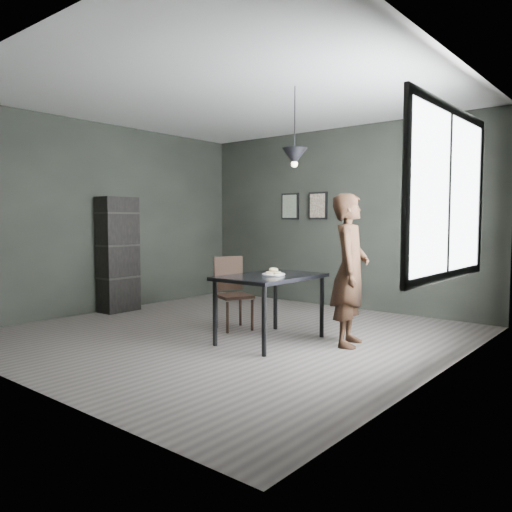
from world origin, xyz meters
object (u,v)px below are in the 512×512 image
Objects in this scene: pendant_lamp at (295,157)px; cafe_table at (270,282)px; woman at (350,270)px; wood_chair at (231,288)px; white_plate at (273,275)px; shelf_unit at (118,254)px.

cafe_table is at bearing -158.20° from pendant_lamp.
woman is 1.83× the size of wood_chair.
cafe_table is 1.39× the size of pendant_lamp.
woman is (0.77, 0.41, 0.15)m from cafe_table.
white_plate is 0.94m from wood_chair.
pendant_lamp is at bearing 101.76° from woman.
white_plate is 0.27× the size of pendant_lamp.
shelf_unit is (-2.92, 0.05, 0.18)m from cafe_table.
pendant_lamp reaches higher than wood_chair.
shelf_unit reaches higher than cafe_table.
wood_chair is (-0.87, 0.26, -0.24)m from white_plate.
pendant_lamp is at bearing -0.74° from shelf_unit.
cafe_table is 0.89m from woman.
woman is (0.71, 0.44, 0.07)m from white_plate.
white_plate is at bearing -146.86° from pendant_lamp.
white_plate is at bearing 102.37° from woman.
white_plate is 0.25× the size of wood_chair.
shelf_unit is at bearing 76.56° from woman.
white_plate is at bearing -21.29° from cafe_table.
wood_chair is 1.87m from pendant_lamp.
cafe_table is at bearing -2.62° from shelf_unit.
pendant_lamp is (1.06, -0.14, 1.54)m from wood_chair.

